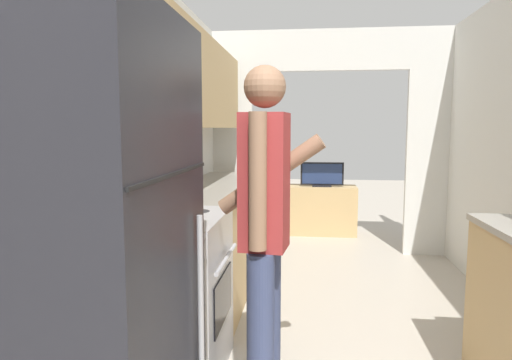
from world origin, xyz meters
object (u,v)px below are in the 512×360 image
object	(u,v)px
refrigerator	(75,292)
television	(322,175)
range_oven	(169,295)
tv_cabinet	(321,210)
person	(264,234)

from	to	relation	value
refrigerator	television	world-z (taller)	refrigerator
range_oven	tv_cabinet	distance (m)	3.80
refrigerator	person	size ratio (longest dim) A/B	1.04
refrigerator	tv_cabinet	bearing A→B (deg)	78.85
range_oven	television	bearing A→B (deg)	75.05
refrigerator	range_oven	distance (m)	1.16
refrigerator	tv_cabinet	size ratio (longest dim) A/B	1.93
television	range_oven	bearing A→B (deg)	-104.95
person	tv_cabinet	world-z (taller)	person
refrigerator	range_oven	bearing A→B (deg)	91.67
person	television	distance (m)	3.98
range_oven	person	size ratio (longest dim) A/B	0.63
range_oven	television	distance (m)	3.77
tv_cabinet	person	bearing A→B (deg)	-95.53
person	television	bearing A→B (deg)	0.88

